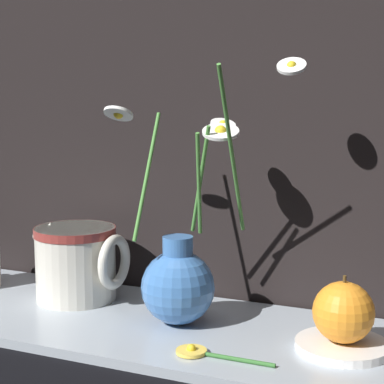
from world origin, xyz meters
The scene contains 7 objects.
ground_plane centered at (0.00, 0.00, 0.00)m, with size 6.00×6.00×0.00m, color black.
shelf centered at (0.00, 0.00, 0.01)m, with size 0.89×0.26×0.01m.
vase_with_flowers centered at (-0.03, 0.01, 0.07)m, with size 0.26×0.14×0.34m.
ceramic_pitcher centered at (-0.21, 0.04, 0.07)m, with size 0.14×0.12×0.12m.
saucer_plate centered at (0.18, 0.00, 0.02)m, with size 0.11×0.11×0.01m.
orange_fruit centered at (0.18, 0.00, 0.06)m, with size 0.07×0.07×0.08m.
loose_daisy centered at (0.04, -0.08, 0.02)m, with size 0.12×0.04×0.01m.
Camera 1 is at (0.30, -0.73, 0.30)m, focal length 60.00 mm.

